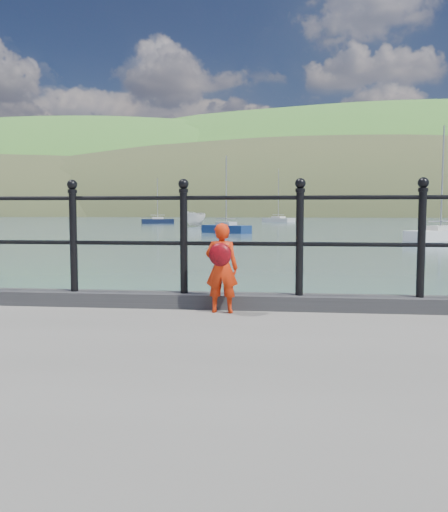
# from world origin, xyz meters

# --- Properties ---
(ground) EXTENTS (600.00, 600.00, 0.00)m
(ground) POSITION_xyz_m (0.00, 0.00, 0.00)
(ground) COLOR #2D4251
(ground) RESTS_ON ground
(kerb) EXTENTS (60.00, 0.30, 0.15)m
(kerb) POSITION_xyz_m (0.00, -0.15, 1.07)
(kerb) COLOR #28282B
(kerb) RESTS_ON quay
(railing) EXTENTS (18.11, 0.11, 1.20)m
(railing) POSITION_xyz_m (0.00, -0.15, 1.82)
(railing) COLOR black
(railing) RESTS_ON kerb
(far_shore) EXTENTS (830.00, 200.00, 156.00)m
(far_shore) POSITION_xyz_m (38.34, 239.41, -22.57)
(far_shore) COLOR #333A21
(far_shore) RESTS_ON ground
(child) EXTENTS (0.34, 0.30, 0.90)m
(child) POSITION_xyz_m (-0.17, -0.41, 1.46)
(child) COLOR red
(child) RESTS_ON quay
(launch_white) EXTENTS (3.08, 5.21, 1.89)m
(launch_white) POSITION_xyz_m (-11.10, 61.93, 0.95)
(launch_white) COLOR silver
(launch_white) RESTS_ON ground
(sailboat_near) EXTENTS (5.35, 4.65, 7.76)m
(sailboat_near) POSITION_xyz_m (10.65, 31.74, 0.34)
(sailboat_near) COLOR white
(sailboat_near) RESTS_ON ground
(sailboat_left) EXTENTS (5.08, 3.08, 7.09)m
(sailboat_left) POSITION_xyz_m (-19.17, 75.48, 0.34)
(sailboat_left) COLOR black
(sailboat_left) RESTS_ON ground
(sailboat_port) EXTENTS (4.73, 3.97, 7.04)m
(sailboat_port) POSITION_xyz_m (-4.91, 42.33, 0.34)
(sailboat_port) COLOR navy
(sailboat_port) RESTS_ON ground
(sailboat_deep) EXTENTS (5.87, 5.90, 9.44)m
(sailboat_deep) POSITION_xyz_m (-1.03, 89.51, 0.34)
(sailboat_deep) COLOR beige
(sailboat_deep) RESTS_ON ground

